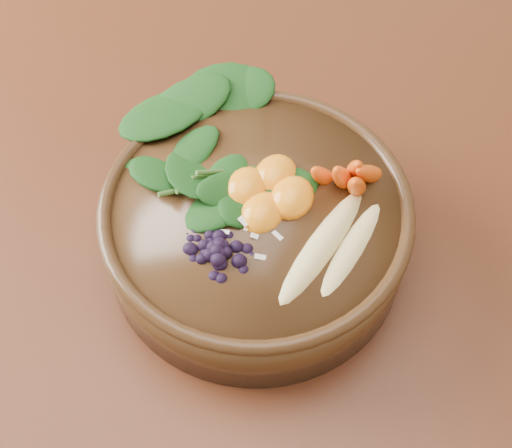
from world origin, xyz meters
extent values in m
plane|color=#381E0F|center=(0.00, 0.00, 0.00)|extent=(4.00, 4.00, 0.00)
cube|color=#562915|center=(0.00, 0.00, 0.73)|extent=(1.60, 0.90, 0.04)
cylinder|color=#3F2814|center=(0.24, -0.12, 0.79)|extent=(0.35, 0.35, 0.08)
ellipsoid|color=#E0CC84|center=(0.34, -0.12, 0.85)|extent=(0.04, 0.16, 0.03)
ellipsoid|color=#E0CC84|center=(0.32, -0.13, 0.85)|extent=(0.05, 0.16, 0.03)
camera|label=1|loc=(0.42, -0.47, 1.40)|focal=50.00mm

